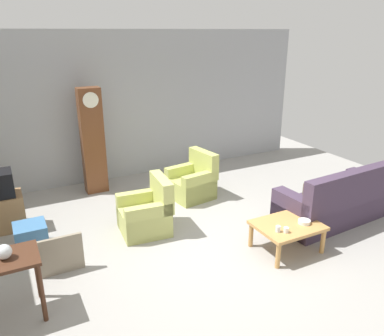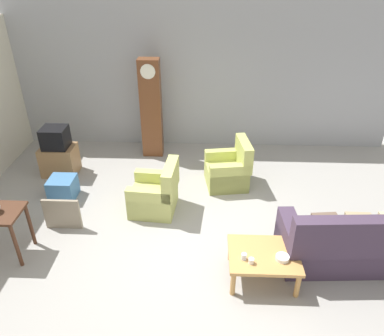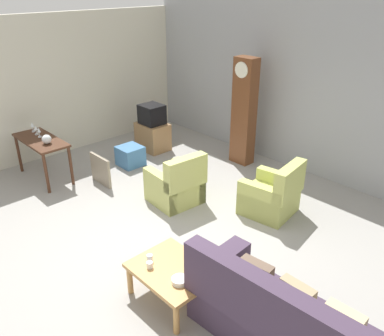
% 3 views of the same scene
% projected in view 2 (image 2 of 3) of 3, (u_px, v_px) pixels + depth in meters
% --- Properties ---
extents(ground_plane, '(10.40, 10.40, 0.00)m').
position_uv_depth(ground_plane, '(200.00, 244.00, 5.83)').
color(ground_plane, '#999691').
extents(garage_door_wall, '(8.40, 0.16, 3.20)m').
position_uv_depth(garage_door_wall, '(204.00, 77.00, 8.11)').
color(garage_door_wall, '#9EA0A5').
rests_on(garage_door_wall, ground_plane).
extents(couch_floral, '(2.15, 1.00, 1.04)m').
position_uv_depth(couch_floral, '(355.00, 244.00, 5.30)').
color(couch_floral, '#423347').
rests_on(couch_floral, ground_plane).
extents(armchair_olive_near, '(0.85, 0.83, 0.92)m').
position_uv_depth(armchair_olive_near, '(156.00, 195.00, 6.45)').
color(armchair_olive_near, '#B7BC66').
rests_on(armchair_olive_near, ground_plane).
extents(armchair_olive_far, '(0.90, 0.87, 0.92)m').
position_uv_depth(armchair_olive_far, '(229.00, 170.00, 7.17)').
color(armchair_olive_far, '#B6BD60').
rests_on(armchair_olive_far, ground_plane).
extents(coffee_table_wood, '(0.96, 0.76, 0.44)m').
position_uv_depth(coffee_table_wood, '(263.00, 257.00, 5.05)').
color(coffee_table_wood, tan).
rests_on(coffee_table_wood, ground_plane).
extents(grandfather_clock, '(0.44, 0.30, 2.14)m').
position_uv_depth(grandfather_clock, '(151.00, 109.00, 7.87)').
color(grandfather_clock, brown).
rests_on(grandfather_clock, ground_plane).
extents(tv_stand_cabinet, '(0.68, 0.52, 0.60)m').
position_uv_depth(tv_stand_cabinet, '(60.00, 160.00, 7.54)').
color(tv_stand_cabinet, '#997047').
rests_on(tv_stand_cabinet, ground_plane).
extents(tv_crt, '(0.48, 0.44, 0.42)m').
position_uv_depth(tv_crt, '(55.00, 138.00, 7.28)').
color(tv_crt, black).
rests_on(tv_crt, tv_stand_cabinet).
extents(framed_picture_leaning, '(0.60, 0.05, 0.55)m').
position_uv_depth(framed_picture_leaning, '(62.00, 214.00, 6.03)').
color(framed_picture_leaning, gray).
rests_on(framed_picture_leaning, ground_plane).
extents(storage_box_blue, '(0.47, 0.46, 0.40)m').
position_uv_depth(storage_box_blue, '(63.00, 188.00, 6.83)').
color(storage_box_blue, teal).
rests_on(storage_box_blue, ground_plane).
extents(cup_white_porcelain, '(0.08, 0.08, 0.08)m').
position_uv_depth(cup_white_porcelain, '(251.00, 261.00, 4.84)').
color(cup_white_porcelain, white).
rests_on(cup_white_porcelain, coffee_table_wood).
extents(cup_blue_rimmed, '(0.07, 0.07, 0.09)m').
position_uv_depth(cup_blue_rimmed, '(244.00, 256.00, 4.90)').
color(cup_blue_rimmed, silver).
rests_on(cup_blue_rimmed, coffee_table_wood).
extents(bowl_white_stacked, '(0.18, 0.18, 0.06)m').
position_uv_depth(bowl_white_stacked, '(282.00, 258.00, 4.91)').
color(bowl_white_stacked, white).
rests_on(bowl_white_stacked, coffee_table_wood).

